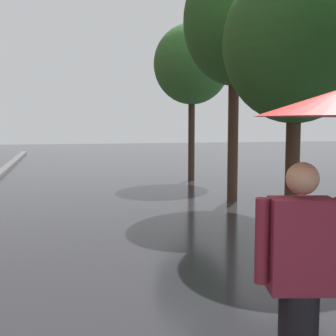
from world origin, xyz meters
The scene contains 3 objects.
street_tree_1 centered at (3.11, 5.65, 3.30)m, with size 2.60×2.60×4.74m.
street_tree_2 centered at (3.09, 8.58, 4.29)m, with size 2.45×2.45×5.85m.
street_tree_3 centered at (3.24, 12.72, 3.81)m, with size 2.50×2.50×5.14m.
Camera 1 is at (-1.02, -1.91, 1.92)m, focal length 48.94 mm.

